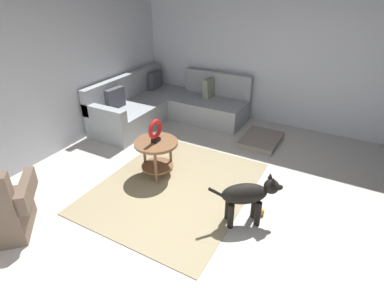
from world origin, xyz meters
name	(u,v)px	position (x,y,z in m)	size (l,w,h in m)	color
ground_plane	(217,213)	(0.00, 0.00, -0.05)	(6.00, 6.00, 0.10)	beige
wall_back	(33,70)	(0.00, 2.94, 1.35)	(6.00, 0.12, 2.70)	silver
wall_right	(290,53)	(2.94, 0.00, 1.35)	(0.12, 6.00, 2.70)	silver
area_rug	(175,187)	(0.15, 0.70, 0.01)	(2.30, 1.90, 0.01)	tan
sectional_couch	(167,106)	(1.99, 2.01, 0.29)	(2.20, 2.25, 0.88)	#9EA3A8
side_table	(156,149)	(0.29, 1.07, 0.42)	(0.60, 0.60, 0.54)	brown
torus_sculpture	(155,130)	(0.29, 1.07, 0.71)	(0.28, 0.08, 0.33)	black
dog_bed_mat	(261,140)	(1.98, 0.08, 0.04)	(0.80, 0.60, 0.09)	gray
dog	(248,195)	(-0.02, -0.37, 0.38)	(0.54, 0.72, 0.63)	black
dog_toy_ball	(261,212)	(0.18, -0.49, 0.04)	(0.09, 0.09, 0.09)	orange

